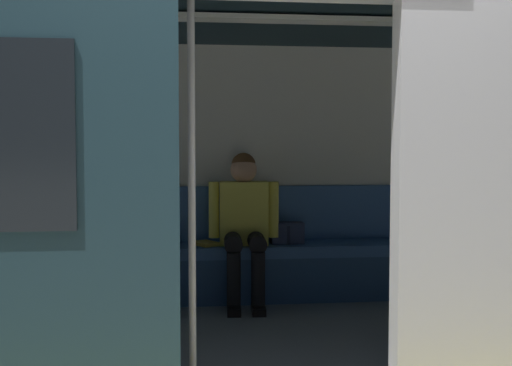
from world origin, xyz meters
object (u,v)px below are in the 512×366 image
object	(u,v)px
train_car	(245,109)
person_seated	(244,218)
bench_seat	(238,258)
handbag	(287,233)
book	(206,244)
grab_pole_door	(192,191)

from	to	relation	value
train_car	person_seated	size ratio (longest dim) A/B	5.44
bench_seat	handbag	world-z (taller)	handbag
book	grab_pole_door	size ratio (longest dim) A/B	0.11
handbag	grab_pole_door	distance (m)	2.24
person_seated	book	bearing A→B (deg)	-12.87
bench_seat	person_seated	bearing A→B (deg)	130.36
bench_seat	grab_pole_door	world-z (taller)	grab_pole_door
person_seated	handbag	world-z (taller)	person_seated
bench_seat	book	distance (m)	0.28
train_car	bench_seat	world-z (taller)	train_car
grab_pole_door	bench_seat	bearing A→B (deg)	-101.45
handbag	book	xyz separation A→B (m)	(0.65, 0.02, -0.07)
handbag	book	distance (m)	0.66
train_car	bench_seat	bearing A→B (deg)	-92.87
bench_seat	grab_pole_door	xyz separation A→B (m)	(0.40, 1.99, 0.67)
train_car	handbag	world-z (taller)	train_car
handbag	grab_pole_door	world-z (taller)	grab_pole_door
bench_seat	person_seated	xyz separation A→B (m)	(-0.04, 0.05, 0.33)
handbag	grab_pole_door	size ratio (longest dim) A/B	0.13
bench_seat	handbag	bearing A→B (deg)	-174.69
bench_seat	person_seated	distance (m)	0.33
train_car	grab_pole_door	size ratio (longest dim) A/B	3.15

